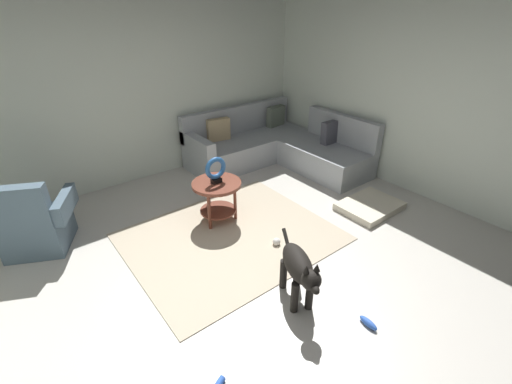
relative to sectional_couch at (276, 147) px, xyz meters
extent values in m
cube|color=beige|center=(-1.99, -2.01, -0.34)|extent=(6.00, 6.00, 0.10)
cube|color=silver|center=(-1.99, 0.93, 1.06)|extent=(6.00, 0.12, 2.70)
cube|color=silver|center=(0.95, -2.01, 1.06)|extent=(0.12, 6.00, 2.70)
cube|color=#BCAD93|center=(-1.84, -1.31, -0.29)|extent=(2.30, 1.90, 0.01)
cube|color=#9EA3A8|center=(-0.26, 0.39, -0.08)|extent=(2.20, 0.85, 0.42)
cube|color=#9EA3A8|center=(-0.26, 0.75, 0.36)|extent=(2.20, 0.14, 0.46)
cube|color=#9EA3A8|center=(0.41, -0.73, -0.08)|extent=(0.85, 1.40, 0.42)
cube|color=#9EA3A8|center=(0.77, -0.73, 0.36)|extent=(0.14, 1.40, 0.46)
cube|color=#9EA3A8|center=(-1.28, 0.39, 0.24)|extent=(0.16, 0.85, 0.22)
cube|color=slate|center=(0.49, 0.60, 0.30)|extent=(0.39, 0.18, 0.38)
cube|color=tan|center=(-0.76, 0.60, 0.30)|extent=(0.40, 0.19, 0.38)
cube|color=#4C4C56|center=(0.62, -0.63, 0.30)|extent=(0.38, 0.14, 0.39)
cube|color=#4C6070|center=(-3.62, -0.13, -0.09)|extent=(0.80, 0.80, 0.40)
cube|color=#4C6070|center=(-3.73, -0.36, 0.35)|extent=(0.60, 0.39, 0.48)
cube|color=#4C6070|center=(-3.31, -0.29, 0.22)|extent=(0.36, 0.58, 0.22)
cylinder|color=brown|center=(-1.76, -0.92, 0.23)|extent=(0.60, 0.60, 0.04)
cylinder|color=brown|center=(-1.76, -0.92, -0.14)|extent=(0.45, 0.45, 0.02)
cylinder|color=brown|center=(-1.76, -0.70, -0.04)|extent=(0.04, 0.04, 0.50)
cylinder|color=brown|center=(-1.95, -1.03, -0.04)|extent=(0.04, 0.04, 0.50)
cylinder|color=brown|center=(-1.57, -1.03, -0.04)|extent=(0.04, 0.04, 0.50)
cube|color=black|center=(-1.76, -0.92, 0.27)|extent=(0.12, 0.08, 0.05)
torus|color=#265999|center=(-1.76, -0.92, 0.44)|extent=(0.28, 0.06, 0.28)
cube|color=beige|center=(-0.01, -1.93, -0.25)|extent=(0.80, 0.60, 0.09)
cylinder|color=black|center=(-1.90, -2.64, -0.13)|extent=(0.07, 0.07, 0.32)
cylinder|color=black|center=(-2.03, -2.59, -0.13)|extent=(0.07, 0.07, 0.32)
cylinder|color=black|center=(-1.77, -2.36, -0.13)|extent=(0.07, 0.07, 0.32)
cylinder|color=black|center=(-1.90, -2.30, -0.13)|extent=(0.07, 0.07, 0.32)
ellipsoid|color=black|center=(-1.90, -2.47, 0.11)|extent=(0.41, 0.56, 0.24)
sphere|color=black|center=(-2.02, -2.75, 0.18)|extent=(0.17, 0.17, 0.17)
ellipsoid|color=black|center=(-2.05, -2.82, 0.16)|extent=(0.11, 0.14, 0.07)
cone|color=black|center=(-1.97, -2.76, 0.30)|extent=(0.06, 0.06, 0.07)
cone|color=black|center=(-2.06, -2.72, 0.30)|extent=(0.06, 0.06, 0.07)
cylinder|color=black|center=(-1.78, -2.19, 0.15)|extent=(0.11, 0.20, 0.16)
sphere|color=silver|center=(-1.52, -1.76, -0.25)|extent=(0.09, 0.09, 0.09)
ellipsoid|color=blue|center=(-1.64, -3.10, -0.26)|extent=(0.07, 0.18, 0.06)
camera|label=1|loc=(-3.67, -4.14, 2.14)|focal=24.34mm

